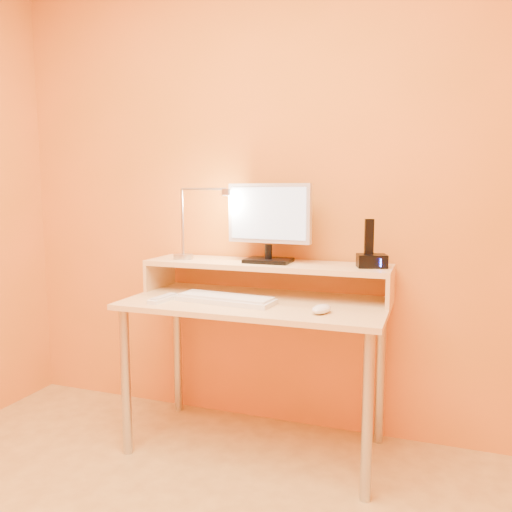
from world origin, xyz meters
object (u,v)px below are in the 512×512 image
at_px(phone_dock, 372,261).
at_px(mouse, 321,309).
at_px(monitor_panel, 269,213).
at_px(lamp_base, 183,257).
at_px(keyboard, 226,300).
at_px(remote_control, 164,299).

distance_m(phone_dock, mouse, 0.38).
relative_size(monitor_panel, mouse, 3.73).
relative_size(lamp_base, mouse, 0.89).
bearing_deg(phone_dock, monitor_panel, 162.58).
xyz_separation_m(lamp_base, keyboard, (0.32, -0.20, -0.16)).
bearing_deg(monitor_panel, lamp_base, -170.73).
height_order(monitor_panel, phone_dock, monitor_panel).
xyz_separation_m(lamp_base, mouse, (0.78, -0.26, -0.15)).
bearing_deg(keyboard, lamp_base, 154.10).
height_order(lamp_base, keyboard, lamp_base).
distance_m(lamp_base, mouse, 0.83).
distance_m(lamp_base, keyboard, 0.41).
bearing_deg(keyboard, mouse, -2.21).
relative_size(monitor_panel, remote_control, 2.27).
relative_size(phone_dock, mouse, 1.16).
relative_size(monitor_panel, keyboard, 0.91).
bearing_deg(mouse, phone_dock, 80.08).
height_order(monitor_panel, mouse, monitor_panel).
height_order(monitor_panel, lamp_base, monitor_panel).
height_order(mouse, remote_control, mouse).
relative_size(lamp_base, remote_control, 0.54).
bearing_deg(monitor_panel, phone_dock, 3.01).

